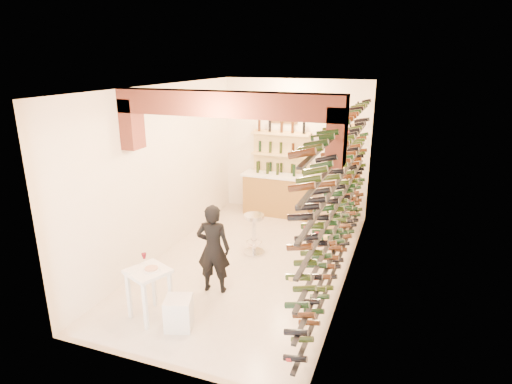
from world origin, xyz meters
TOP-DOWN VIEW (x-y plane):
  - ground at (0.00, 0.00)m, footprint 6.00×6.00m
  - room_shell at (0.00, -0.26)m, footprint 3.52×6.02m
  - wine_rack at (1.53, 0.00)m, footprint 0.32×5.70m
  - back_counter at (-0.30, 2.65)m, footprint 1.70×0.62m
  - back_shelving at (-0.30, 2.89)m, footprint 1.40×0.31m
  - tasting_table at (-0.77, -2.10)m, footprint 0.70×0.70m
  - white_stool at (-0.25, -2.19)m, footprint 0.46×0.46m
  - person at (-0.21, -1.10)m, footprint 0.60×0.45m
  - chrome_barstool at (-0.09, 0.43)m, footprint 0.41×0.41m
  - crate_lower at (1.08, 2.20)m, footprint 0.65×0.53m
  - crate_upper at (1.08, 2.20)m, footprint 0.58×0.43m

SIDE VIEW (x-z plane):
  - ground at x=0.00m, z-range 0.00..0.00m
  - crate_lower at x=1.08m, z-range 0.00..0.34m
  - white_stool at x=-0.25m, z-range 0.00..0.46m
  - chrome_barstool at x=-0.09m, z-range 0.06..0.86m
  - crate_upper at x=1.08m, z-range 0.34..0.66m
  - back_counter at x=-0.30m, z-range -0.11..1.18m
  - tasting_table at x=-0.77m, z-range 0.16..1.10m
  - person at x=-0.21m, z-range 0.00..1.49m
  - back_shelving at x=-0.30m, z-range -0.19..2.53m
  - wine_rack at x=1.53m, z-range 0.27..2.83m
  - room_shell at x=0.00m, z-range 0.65..3.86m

